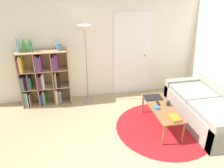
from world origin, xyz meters
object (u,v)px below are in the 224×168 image
coffee_table (162,109)px  cup (168,103)px  couch (208,109)px  bowl (156,108)px  bottle_left (18,46)px  bookshelf (43,80)px  vase_on_shelf (59,47)px  floor_lamp (85,41)px  bottle_right (30,47)px  bottle_middle (24,47)px  laptop (153,97)px

coffee_table → cup: 0.17m
couch → bowl: size_ratio=15.94×
coffee_table → bottle_left: bearing=152.5°
bookshelf → vase_on_shelf: vase_on_shelf is taller
couch → bottle_left: bearing=158.9°
bookshelf → couch: bearing=-23.4°
cup → bottle_left: size_ratio=0.30×
floor_lamp → bottle_right: floor_lamp is taller
floor_lamp → bottle_middle: floor_lamp is taller
cup → bottle_left: bearing=154.1°
cup → bottle_right: 3.00m
cup → bottle_middle: (-2.66, 1.35, 0.88)m
bottle_middle → cup: bearing=-26.9°
couch → bowl: (-1.11, -0.01, 0.18)m
floor_lamp → vase_on_shelf: floor_lamp is taller
laptop → cup: size_ratio=4.16×
cup → vase_on_shelf: bearing=145.4°
bowl → coffee_table: bearing=15.3°
bottle_middle → floor_lamp: bearing=-2.8°
coffee_table → floor_lamp: bearing=134.0°
coffee_table → bottle_middle: bearing=151.4°
bookshelf → bottle_left: 0.87m
bottle_right → floor_lamp: bearing=-2.4°
coffee_table → vase_on_shelf: size_ratio=7.67×
floor_lamp → laptop: floor_lamp is taller
floor_lamp → bottle_middle: 1.26m
bookshelf → bottle_middle: 0.81m
couch → bottle_middle: (-3.51, 1.40, 1.08)m
cup → bottle_right: size_ratio=0.34×
laptop → cup: 0.39m
laptop → bottle_right: bottle_right is taller
bottle_left → bookshelf: bearing=0.2°
cup → coffee_table: bearing=-168.2°
bowl → bottle_middle: bearing=149.5°
floor_lamp → laptop: 1.84m
coffee_table → bottle_middle: size_ratio=4.47×
couch → cup: 0.88m
cup → vase_on_shelf: vase_on_shelf is taller
bookshelf → couch: bookshelf is taller
bowl → vase_on_shelf: bearing=140.2°
bookshelf → bottle_right: (-0.15, -0.02, 0.76)m
bookshelf → bottle_right: bottle_right is taller
bottle_middle → vase_on_shelf: bottle_middle is taller
bookshelf → laptop: (2.21, -1.01, -0.15)m
vase_on_shelf → coffee_table: bearing=-37.1°
bowl → bottle_left: 3.03m
bowl → bottle_right: (-2.27, 1.40, 0.91)m
bowl → bottle_middle: (-2.40, 1.41, 0.91)m
bookshelf → coffee_table: bookshelf is taller
bottle_left → bottle_middle: bearing=-0.3°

